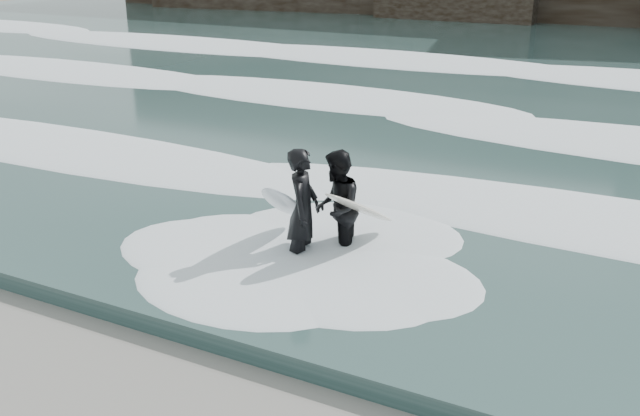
# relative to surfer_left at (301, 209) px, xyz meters

# --- Properties ---
(sea) EXTENTS (90.00, 52.00, 0.30)m
(sea) POSITION_rel_surfer_left_xyz_m (-0.50, 23.19, -0.86)
(sea) COLOR #2D4744
(sea) RESTS_ON ground
(foam_near) EXTENTS (60.00, 3.20, 0.20)m
(foam_near) POSITION_rel_surfer_left_xyz_m (-0.50, 3.19, -0.61)
(foam_near) COLOR white
(foam_near) RESTS_ON sea
(foam_mid) EXTENTS (60.00, 4.00, 0.24)m
(foam_mid) POSITION_rel_surfer_left_xyz_m (-0.50, 10.19, -0.59)
(foam_mid) COLOR white
(foam_mid) RESTS_ON sea
(foam_far) EXTENTS (60.00, 4.80, 0.30)m
(foam_far) POSITION_rel_surfer_left_xyz_m (-0.50, 19.19, -0.56)
(foam_far) COLOR white
(foam_far) RESTS_ON sea
(surfer_left) EXTENTS (1.17, 1.69, 2.01)m
(surfer_left) POSITION_rel_surfer_left_xyz_m (0.00, 0.00, 0.00)
(surfer_left) COLOR black
(surfer_left) RESTS_ON ground
(surfer_right) EXTENTS (1.34, 1.86, 1.91)m
(surfer_right) POSITION_rel_surfer_left_xyz_m (0.45, 0.44, -0.05)
(surfer_right) COLOR black
(surfer_right) RESTS_ON ground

